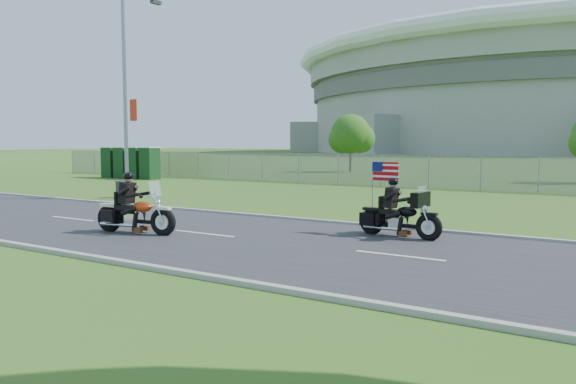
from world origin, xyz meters
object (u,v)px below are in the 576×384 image
Objects in this scene: streetlight at (128,80)px; trash_can at (121,190)px; porta_toilet_d at (111,163)px; porta_toilet_a at (150,164)px; motorcycle_follow at (399,218)px; porta_toilet_c at (124,163)px; porta_toilet_b at (136,163)px; motorcycle_lead at (134,215)px.

streetlight is 12.40× the size of trash_can.
porta_toilet_a is at bearing 0.00° from porta_toilet_d.
streetlight is 5.30m from trash_can.
streetlight is at bearing 171.37° from motorcycle_follow.
porta_toilet_c reaches higher than motorcycle_follow.
porta_toilet_a is 1.00× the size of porta_toilet_d.
streetlight is 4.35× the size of porta_toilet_b.
porta_toilet_b is at bearing 136.65° from streetlight.
porta_toilet_b is at bearing 156.44° from motorcycle_follow.
motorcycle_lead is 7.66m from motorcycle_follow.
porta_toilet_b is 1.00× the size of porta_toilet_c.
porta_toilet_c is (-12.82, 10.78, -4.49)m from streetlight.
trash_can is at bearing -38.66° from porta_toilet_d.
streetlight reaches higher than porta_toilet_d.
streetlight is 3.67× the size of motorcycle_lead.
porta_toilet_b is 26.63m from motorcycle_lead.
streetlight is 4.35× the size of porta_toilet_a.
motorcycle_lead is at bearing -38.97° from trash_can.
porta_toilet_d is (-14.22, 10.78, -4.49)m from streetlight.
porta_toilet_c is (-1.40, 0.00, 0.00)m from porta_toilet_b.
streetlight reaches higher than porta_toilet_b.
porta_toilet_c is 16.07m from trash_can.
motorcycle_lead is (19.61, -18.01, -0.57)m from porta_toilet_b.
trash_can is at bearing -49.39° from porta_toilet_a.
porta_toilet_a is 14.11m from trash_can.
porta_toilet_b is 1.40m from porta_toilet_c.
trash_can is at bearing -41.78° from porta_toilet_c.
motorcycle_follow reaches higher than trash_can.
porta_toilet_c is (-2.80, 0.00, 0.00)m from porta_toilet_a.
porta_toilet_b and porta_toilet_d have the same top height.
porta_toilet_c is at bearing 180.00° from porta_toilet_a.
porta_toilet_d is at bearing 130.93° from motorcycle_lead.
motorcycle_lead is (21.01, -18.01, -0.57)m from porta_toilet_c.
porta_toilet_a is at bearing 0.00° from porta_toilet_b.
porta_toilet_d is at bearing 180.00° from porta_toilet_a.
porta_toilet_a and porta_toilet_c have the same top height.
porta_toilet_b is 30.10m from motorcycle_follow.
porta_toilet_b reaches higher than motorcycle_follow.
porta_toilet_a is 1.00× the size of porta_toilet_c.
motorcycle_lead is at bearing -41.43° from streetlight.
porta_toilet_d reaches higher than trash_can.
porta_toilet_a is at bearing 125.03° from motorcycle_lead.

